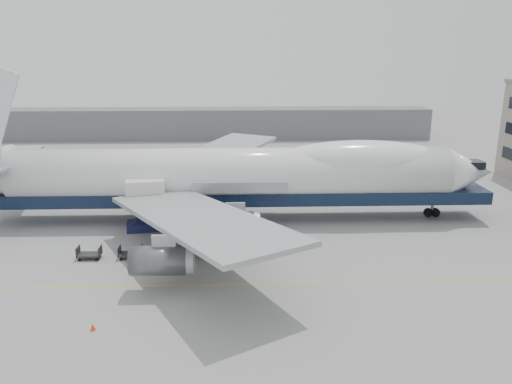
{
  "coord_description": "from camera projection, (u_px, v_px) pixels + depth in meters",
  "views": [
    {
      "loc": [
        0.96,
        -46.5,
        20.25
      ],
      "look_at": [
        2.75,
        6.0,
        5.16
      ],
      "focal_mm": 35.0,
      "sensor_mm": 36.0,
      "label": 1
    }
  ],
  "objects": [
    {
      "name": "ground",
      "position": [
        231.0,
        258.0,
        50.23
      ],
      "size": [
        260.0,
        260.0,
        0.0
      ],
      "primitive_type": "plane",
      "color": "gray",
      "rests_on": "ground"
    },
    {
      "name": "apron_line",
      "position": [
        230.0,
        285.0,
        44.46
      ],
      "size": [
        60.0,
        0.15,
        0.01
      ],
      "primitive_type": "cube",
      "color": "gold",
      "rests_on": "ground"
    },
    {
      "name": "hangar",
      "position": [
        192.0,
        124.0,
        116.17
      ],
      "size": [
        110.0,
        8.0,
        7.0
      ],
      "primitive_type": "cube",
      "color": "slate",
      "rests_on": "ground"
    },
    {
      "name": "airliner",
      "position": [
        237.0,
        175.0,
        60.22
      ],
      "size": [
        67.0,
        55.3,
        19.98
      ],
      "color": "white",
      "rests_on": "ground"
    },
    {
      "name": "catering_truck",
      "position": [
        146.0,
        201.0,
        57.14
      ],
      "size": [
        4.94,
        3.72,
        6.03
      ],
      "rotation": [
        0.0,
        0.0,
        0.14
      ],
      "color": "#191E4C",
      "rests_on": "ground"
    },
    {
      "name": "traffic_cone",
      "position": [
        93.0,
        327.0,
        37.24
      ],
      "size": [
        0.38,
        0.38,
        0.56
      ],
      "rotation": [
        0.0,
        0.0,
        0.1
      ],
      "color": "#E33B0B",
      "rests_on": "ground"
    },
    {
      "name": "dolly_0",
      "position": [
        89.0,
        254.0,
        49.87
      ],
      "size": [
        2.3,
        1.35,
        1.3
      ],
      "color": "#2D2D30",
      "rests_on": "ground"
    },
    {
      "name": "dolly_1",
      "position": [
        131.0,
        253.0,
        50.0
      ],
      "size": [
        2.3,
        1.35,
        1.3
      ],
      "color": "#2D2D30",
      "rests_on": "ground"
    },
    {
      "name": "dolly_2",
      "position": [
        171.0,
        253.0,
        50.14
      ],
      "size": [
        2.3,
        1.35,
        1.3
      ],
      "color": "#2D2D30",
      "rests_on": "ground"
    },
    {
      "name": "dolly_3",
      "position": [
        212.0,
        252.0,
        50.27
      ],
      "size": [
        2.3,
        1.35,
        1.3
      ],
      "color": "#2D2D30",
      "rests_on": "ground"
    },
    {
      "name": "dolly_4",
      "position": [
        253.0,
        252.0,
        50.4
      ],
      "size": [
        2.3,
        1.35,
        1.3
      ],
      "color": "#2D2D30",
      "rests_on": "ground"
    }
  ]
}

